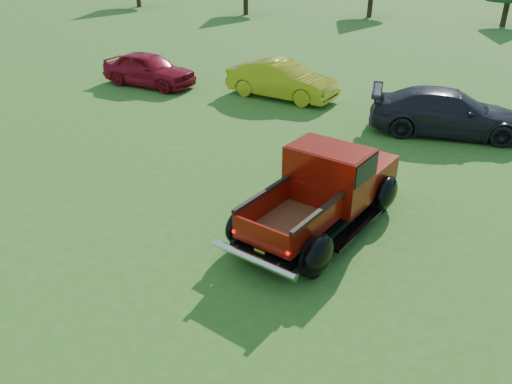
% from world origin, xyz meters
% --- Properties ---
extents(ground, '(120.00, 120.00, 0.00)m').
position_xyz_m(ground, '(0.00, 0.00, 0.00)').
color(ground, '#32631C').
rests_on(ground, ground).
extents(pickup_truck, '(3.18, 4.90, 1.71)m').
position_xyz_m(pickup_truck, '(0.70, 1.10, 0.81)').
color(pickup_truck, black).
rests_on(pickup_truck, ground).
extents(show_car_red, '(4.11, 2.13, 1.34)m').
position_xyz_m(show_car_red, '(-8.50, 9.21, 0.67)').
color(show_car_red, maroon).
rests_on(show_car_red, ground).
extents(show_car_yellow, '(4.38, 2.28, 1.38)m').
position_xyz_m(show_car_yellow, '(-2.95, 9.44, 0.69)').
color(show_car_yellow, '#B3AA17').
rests_on(show_car_yellow, ground).
extents(show_car_grey, '(4.85, 2.38, 1.36)m').
position_xyz_m(show_car_grey, '(2.97, 7.60, 0.68)').
color(show_car_grey, black).
rests_on(show_car_grey, ground).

